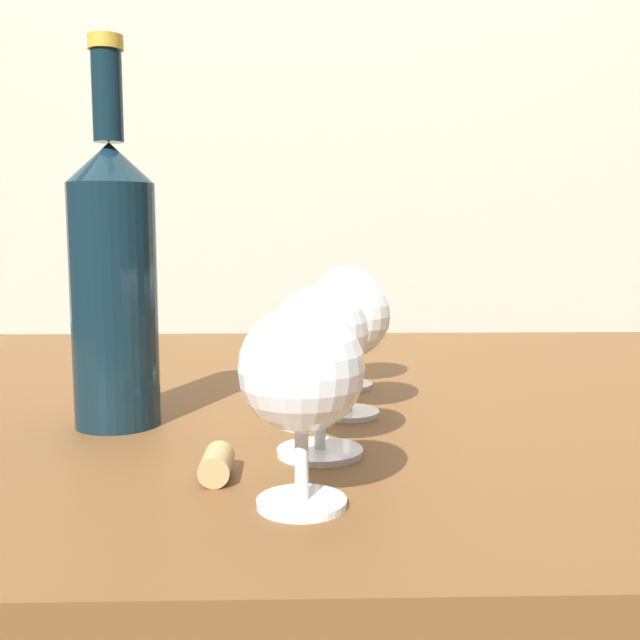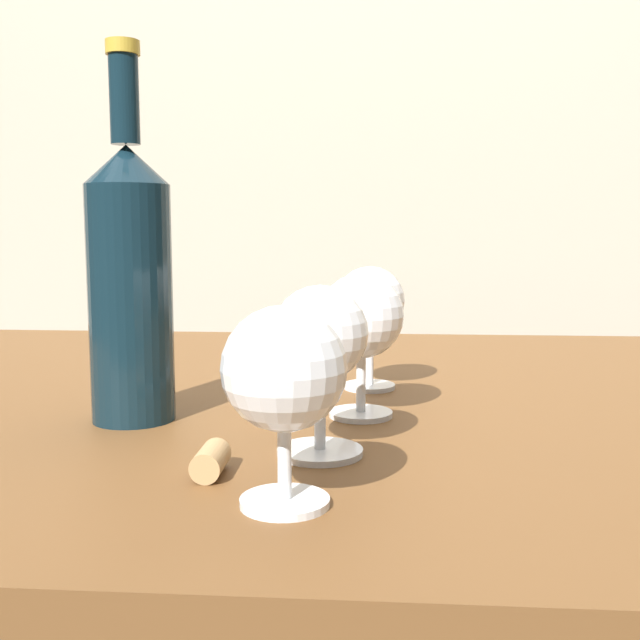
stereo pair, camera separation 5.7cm
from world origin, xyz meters
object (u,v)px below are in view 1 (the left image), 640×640
Objects in this scene: wine_glass_rose at (347,304)px; wine_glass_port at (348,319)px; cork at (217,464)px; wine_bottle at (114,279)px; wine_glass_white at (320,339)px; wine_glass_chardonnay at (301,373)px.

wine_glass_port is at bearing -93.24° from wine_glass_rose.
cork is at bearing -120.49° from wine_glass_port.
wine_bottle is 0.22m from cork.
wine_bottle is (-0.22, -0.15, 0.04)m from wine_glass_rose.
wine_glass_rose is 0.40× the size of wine_bottle.
wine_glass_white is 3.18× the size of cork.
wine_glass_port is 1.00× the size of wine_glass_rose.
wine_glass_chardonnay is at bearing -41.85° from cork.
wine_glass_rose is 0.27m from wine_bottle.
wine_bottle reaches higher than cork.
wine_glass_chardonnay is 0.23m from wine_glass_port.
cork is at bearing 138.15° from wine_glass_chardonnay.
cork is at bearing -110.31° from wine_glass_rose.
wine_bottle is 8.06× the size of cork.
wine_glass_white is at bearing -98.46° from wine_glass_rose.
wine_glass_port is (0.04, 0.23, 0.01)m from wine_glass_chardonnay.
wine_bottle reaches higher than wine_glass_rose.
wine_glass_rose is (0.01, 0.12, 0.00)m from wine_glass_port.
wine_glass_white reaches higher than wine_glass_chardonnay.
wine_glass_chardonnay is 0.27m from wine_bottle.
wine_glass_port is 0.21m from wine_bottle.
wine_bottle is at bearing 125.12° from cork.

